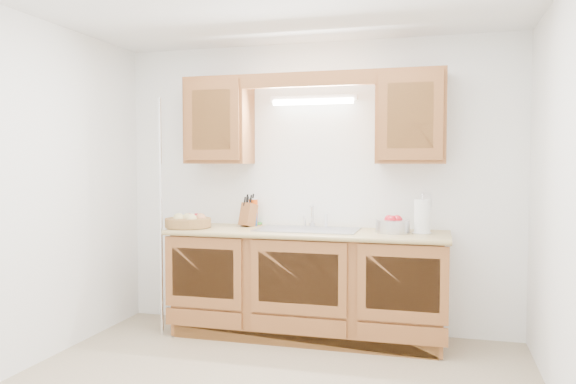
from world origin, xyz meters
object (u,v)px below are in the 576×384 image
(fruit_basket, at_px, (188,221))
(knife_block, at_px, (248,214))
(paper_towel, at_px, (422,217))
(apple_bowl, at_px, (393,225))

(fruit_basket, relative_size, knife_block, 1.45)
(knife_block, height_order, paper_towel, paper_towel)
(fruit_basket, height_order, knife_block, knife_block)
(knife_block, distance_m, apple_bowl, 1.27)
(apple_bowl, bearing_deg, fruit_basket, -176.59)
(paper_towel, relative_size, apple_bowl, 1.05)
(fruit_basket, height_order, apple_bowl, apple_bowl)
(knife_block, xyz_separation_m, apple_bowl, (1.26, -0.13, -0.05))
(fruit_basket, bearing_deg, knife_block, 26.09)
(paper_towel, bearing_deg, knife_block, 174.70)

